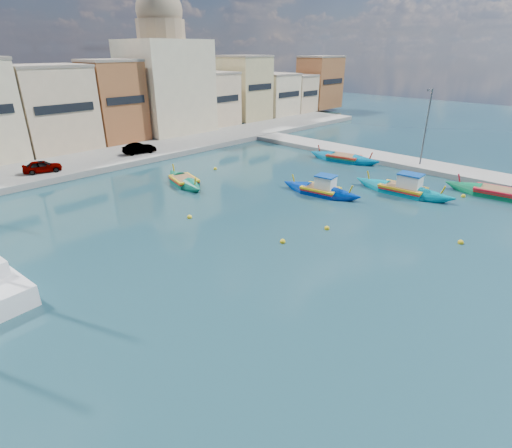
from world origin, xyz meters
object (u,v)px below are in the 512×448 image
luzzu_cyan_mid (343,159)px  luzzu_blue_south (498,194)px  luzzu_green (184,182)px  luzzu_blue_cabin (321,191)px  quay_street_lamp (426,127)px  church_block (165,73)px  luzzu_turquoise_cabin (403,190)px

luzzu_cyan_mid → luzzu_blue_south: bearing=-93.4°
luzzu_green → luzzu_blue_cabin: bearing=-58.7°
quay_street_lamp → luzzu_cyan_mid: size_ratio=0.92×
luzzu_blue_cabin → luzzu_cyan_mid: (10.80, 4.68, -0.06)m
quay_street_lamp → luzzu_blue_south: 10.09m
church_block → luzzu_green: size_ratio=2.58×
luzzu_cyan_mid → luzzu_green: size_ratio=1.17×
quay_street_lamp → church_block: bearing=102.3°
luzzu_turquoise_cabin → luzzu_cyan_mid: bearing=59.2°
luzzu_blue_cabin → luzzu_green: size_ratio=1.04×
luzzu_turquoise_cabin → luzzu_blue_south: size_ratio=1.02×
church_block → luzzu_blue_south: bearing=-85.1°
luzzu_turquoise_cabin → quay_street_lamp: bearing=15.1°
luzzu_green → luzzu_blue_south: (16.33, -21.73, 0.02)m
church_block → luzzu_cyan_mid: (4.58, -26.67, -8.14)m
luzzu_blue_cabin → luzzu_blue_south: bearing=-48.3°
luzzu_green → church_block: bearing=58.5°
luzzu_turquoise_cabin → luzzu_cyan_mid: luzzu_turquoise_cabin is taller
quay_street_lamp → luzzu_green: bearing=146.5°
luzzu_blue_cabin → luzzu_blue_south: (9.86, -11.07, -0.06)m
luzzu_cyan_mid → quay_street_lamp: bearing=-68.7°
luzzu_turquoise_cabin → luzzu_blue_cabin: 7.08m
luzzu_turquoise_cabin → luzzu_blue_cabin: bearing=135.3°
luzzu_green → luzzu_blue_south: bearing=-53.1°
quay_street_lamp → luzzu_cyan_mid: 8.86m
quay_street_lamp → luzzu_blue_south: (-3.80, -8.42, -4.07)m
luzzu_blue_cabin → luzzu_blue_south: 14.83m
luzzu_turquoise_cabin → luzzu_green: 19.42m
quay_street_lamp → luzzu_turquoise_cabin: 9.79m
church_block → quay_street_lamp: size_ratio=2.39×
church_block → luzzu_turquoise_cabin: church_block is taller
quay_street_lamp → luzzu_green: size_ratio=1.08×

